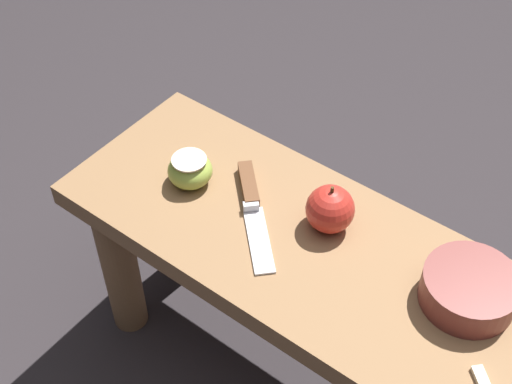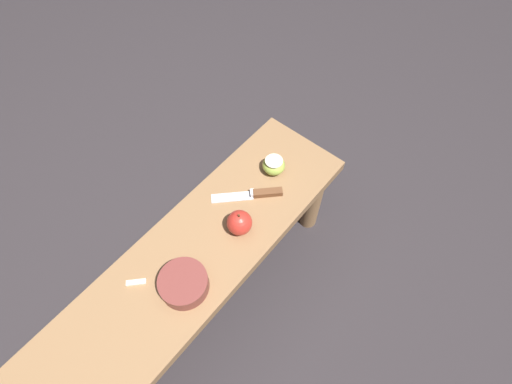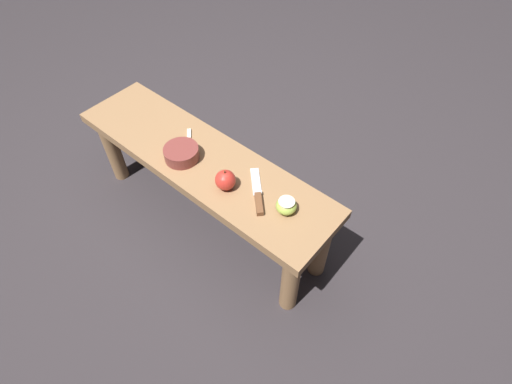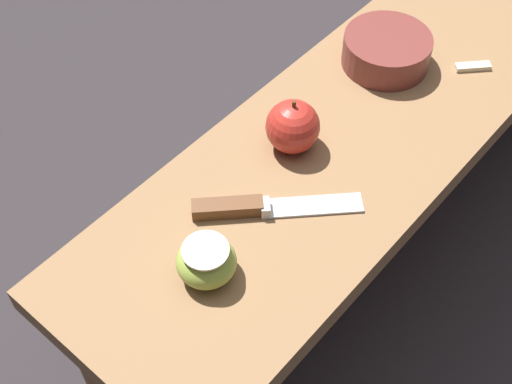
{
  "view_description": "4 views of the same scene",
  "coord_description": "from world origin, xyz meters",
  "px_view_note": "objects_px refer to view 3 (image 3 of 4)",
  "views": [
    {
      "loc": [
        0.18,
        -0.61,
        1.25
      ],
      "look_at": [
        -0.3,
        0.01,
        0.43
      ],
      "focal_mm": 50.0,
      "sensor_mm": 36.0,
      "label": 1
    },
    {
      "loc": [
        0.21,
        0.44,
        1.49
      ],
      "look_at": [
        -0.3,
        0.01,
        0.43
      ],
      "focal_mm": 28.0,
      "sensor_mm": 36.0,
      "label": 2
    },
    {
      "loc": [
        -0.89,
        0.71,
        1.53
      ],
      "look_at": [
        -0.3,
        0.01,
        0.43
      ],
      "focal_mm": 28.0,
      "sensor_mm": 36.0,
      "label": 3
    },
    {
      "loc": [
        -0.74,
        -0.37,
        1.15
      ],
      "look_at": [
        -0.3,
        0.01,
        0.43
      ],
      "focal_mm": 50.0,
      "sensor_mm": 36.0,
      "label": 4
    }
  ],
  "objects_px": {
    "knife": "(258,197)",
    "apple_whole": "(225,180)",
    "apple_cut": "(286,206)",
    "bowl": "(182,153)",
    "wooden_bench": "(203,172)"
  },
  "relations": [
    {
      "from": "wooden_bench",
      "to": "apple_whole",
      "type": "height_order",
      "value": "apple_whole"
    },
    {
      "from": "wooden_bench",
      "to": "knife",
      "type": "bearing_deg",
      "value": 177.37
    },
    {
      "from": "knife",
      "to": "apple_whole",
      "type": "bearing_deg",
      "value": 59.68
    },
    {
      "from": "apple_whole",
      "to": "bowl",
      "type": "bearing_deg",
      "value": 0.17
    },
    {
      "from": "apple_whole",
      "to": "wooden_bench",
      "type": "bearing_deg",
      "value": -15.11
    },
    {
      "from": "apple_whole",
      "to": "apple_cut",
      "type": "height_order",
      "value": "apple_whole"
    },
    {
      "from": "knife",
      "to": "bowl",
      "type": "relative_size",
      "value": 1.32
    },
    {
      "from": "apple_whole",
      "to": "bowl",
      "type": "relative_size",
      "value": 0.63
    },
    {
      "from": "wooden_bench",
      "to": "apple_cut",
      "type": "relative_size",
      "value": 16.04
    },
    {
      "from": "wooden_bench",
      "to": "knife",
      "type": "distance_m",
      "value": 0.32
    },
    {
      "from": "wooden_bench",
      "to": "apple_cut",
      "type": "xyz_separation_m",
      "value": [
        -0.42,
        -0.01,
        0.11
      ]
    },
    {
      "from": "wooden_bench",
      "to": "apple_cut",
      "type": "height_order",
      "value": "apple_cut"
    },
    {
      "from": "wooden_bench",
      "to": "apple_whole",
      "type": "bearing_deg",
      "value": 164.89
    },
    {
      "from": "bowl",
      "to": "knife",
      "type": "bearing_deg",
      "value": -174.41
    },
    {
      "from": "apple_cut",
      "to": "bowl",
      "type": "height_order",
      "value": "apple_cut"
    }
  ]
}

